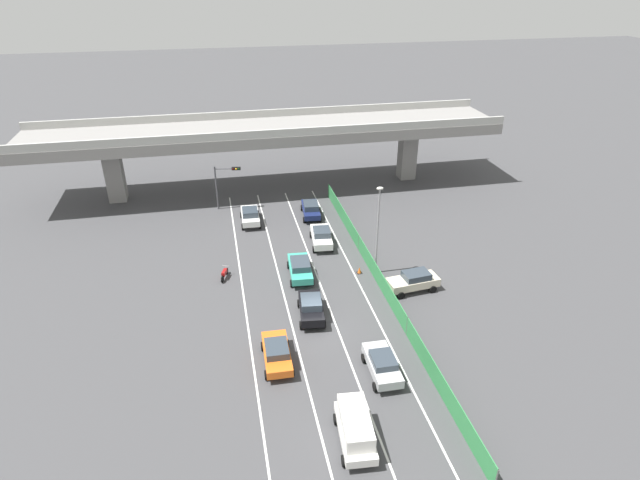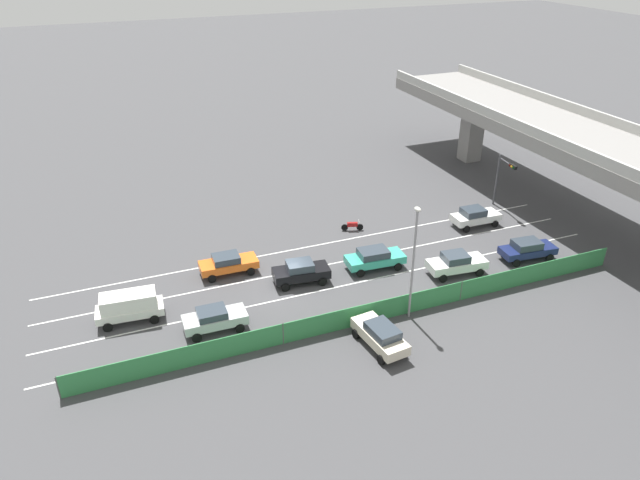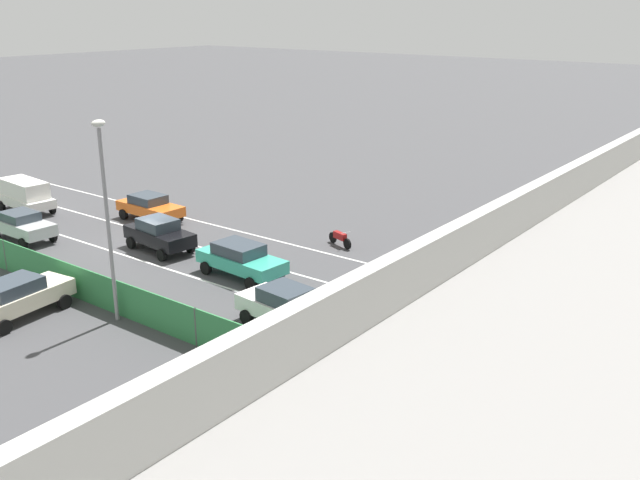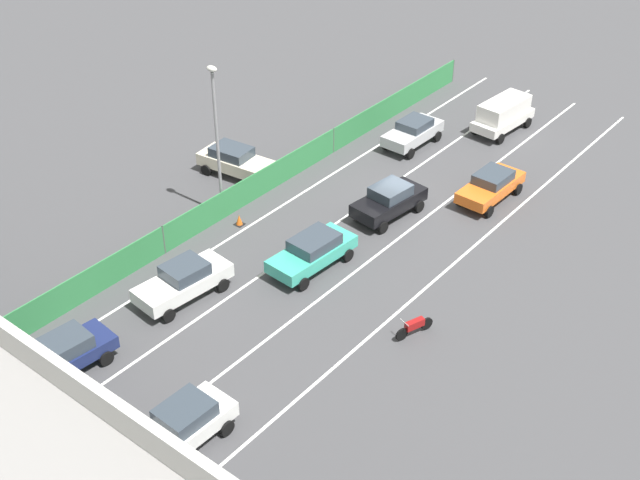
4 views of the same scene
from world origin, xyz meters
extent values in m
plane|color=#424244|center=(0.00, 0.00, 0.00)|extent=(300.00, 300.00, 0.00)
cube|color=silver|center=(-5.00, 4.16, 0.00)|extent=(0.14, 44.32, 0.01)
cube|color=silver|center=(-1.67, 4.16, 0.00)|extent=(0.14, 44.32, 0.01)
cube|color=silver|center=(1.67, 4.16, 0.00)|extent=(0.14, 44.32, 0.01)
cube|color=silver|center=(5.00, 4.16, 0.00)|extent=(0.14, 44.32, 0.01)
cube|color=gray|center=(0.00, 28.32, 7.08)|extent=(55.42, 9.13, 1.22)
cube|color=#B2B2AD|center=(0.00, 23.94, 8.15)|extent=(55.42, 0.30, 0.90)
cube|color=#B2B2AD|center=(0.00, 32.71, 8.15)|extent=(55.42, 0.30, 0.90)
cube|color=gray|center=(-17.73, 28.32, 3.24)|extent=(1.94, 1.94, 6.47)
cube|color=gray|center=(17.73, 28.32, 3.24)|extent=(1.94, 1.94, 6.47)
cube|color=#338447|center=(6.58, 4.16, 0.79)|extent=(0.06, 40.32, 1.57)
cylinder|color=#4C514C|center=(6.58, -16.00, 0.79)|extent=(0.10, 0.10, 1.57)
cylinder|color=#4C514C|center=(6.58, -2.56, 0.79)|extent=(0.10, 0.10, 1.57)
cylinder|color=#4C514C|center=(6.58, 10.88, 0.79)|extent=(0.10, 0.10, 1.57)
cylinder|color=#4C514C|center=(6.58, 24.32, 0.79)|extent=(0.10, 0.10, 1.57)
cube|color=silver|center=(3.27, 12.72, 0.81)|extent=(2.24, 4.72, 0.67)
cube|color=#333D47|center=(3.25, 12.55, 1.44)|extent=(1.76, 2.03, 0.58)
cylinder|color=black|center=(2.53, 14.35, 0.32)|extent=(0.28, 0.66, 0.64)
cylinder|color=black|center=(4.32, 14.17, 0.32)|extent=(0.28, 0.66, 0.64)
cylinder|color=black|center=(2.22, 11.26, 0.32)|extent=(0.28, 0.66, 0.64)
cylinder|color=black|center=(4.00, 11.08, 0.32)|extent=(0.28, 0.66, 0.64)
cube|color=white|center=(-3.16, 18.99, 0.80)|extent=(1.93, 4.41, 0.64)
cube|color=#333D47|center=(-3.17, 18.65, 1.42)|extent=(1.65, 2.00, 0.60)
cylinder|color=black|center=(-4.02, 20.50, 0.32)|extent=(0.24, 0.65, 0.64)
cylinder|color=black|center=(-2.22, 20.45, 0.32)|extent=(0.24, 0.65, 0.64)
cylinder|color=black|center=(-4.11, 17.54, 0.32)|extent=(0.24, 0.65, 0.64)
cylinder|color=black|center=(-2.30, 17.48, 0.32)|extent=(0.24, 0.65, 0.64)
cube|color=teal|center=(0.19, 7.23, 0.79)|extent=(2.12, 4.74, 0.62)
cube|color=#333D47|center=(0.18, 7.05, 1.38)|extent=(1.75, 2.39, 0.56)
cylinder|color=black|center=(-0.62, 8.86, 0.32)|extent=(0.26, 0.65, 0.64)
cylinder|color=black|center=(1.20, 8.74, 0.32)|extent=(0.26, 0.65, 0.64)
cylinder|color=black|center=(-0.83, 5.72, 0.32)|extent=(0.26, 0.65, 0.64)
cylinder|color=black|center=(0.99, 5.60, 0.32)|extent=(0.26, 0.65, 0.64)
cube|color=orange|center=(-3.34, -3.63, 0.78)|extent=(1.89, 4.49, 0.59)
cube|color=#333D47|center=(-3.34, -3.80, 1.33)|extent=(1.62, 2.06, 0.52)
cylinder|color=black|center=(-4.19, -2.10, 0.32)|extent=(0.24, 0.65, 0.64)
cylinder|color=black|center=(-2.41, -2.15, 0.32)|extent=(0.24, 0.65, 0.64)
cylinder|color=black|center=(-4.27, -5.12, 0.32)|extent=(0.24, 0.65, 0.64)
cylinder|color=black|center=(-2.49, -5.17, 0.32)|extent=(0.24, 0.65, 0.64)
cube|color=silver|center=(0.18, -11.38, 0.76)|extent=(2.18, 4.59, 0.56)
cube|color=silver|center=(0.18, -11.38, 1.55)|extent=(1.89, 3.78, 1.02)
cylinder|color=black|center=(-0.60, -9.80, 0.32)|extent=(0.27, 0.66, 0.64)
cylinder|color=black|center=(1.21, -9.95, 0.32)|extent=(0.27, 0.66, 0.64)
cylinder|color=black|center=(-0.85, -12.82, 0.32)|extent=(0.27, 0.66, 0.64)
cylinder|color=black|center=(0.96, -12.97, 0.32)|extent=(0.27, 0.66, 0.64)
cube|color=black|center=(0.00, 1.12, 0.82)|extent=(2.24, 4.40, 0.69)
cube|color=#333D47|center=(-0.01, 1.02, 1.46)|extent=(1.78, 2.11, 0.58)
cylinder|color=black|center=(-0.72, 2.65, 0.32)|extent=(0.29, 0.66, 0.64)
cylinder|color=black|center=(1.05, 2.45, 0.32)|extent=(0.29, 0.66, 0.64)
cylinder|color=black|center=(-1.04, -0.21, 0.32)|extent=(0.29, 0.66, 0.64)
cylinder|color=black|center=(0.73, -0.41, 0.32)|extent=(0.29, 0.66, 0.64)
cube|color=navy|center=(3.48, 19.33, 0.77)|extent=(2.16, 4.67, 0.58)
cube|color=#333D47|center=(3.46, 19.14, 1.35)|extent=(1.73, 2.30, 0.59)
cylinder|color=black|center=(2.76, 20.94, 0.32)|extent=(0.28, 0.66, 0.64)
cylinder|color=black|center=(4.49, 20.78, 0.32)|extent=(0.28, 0.66, 0.64)
cylinder|color=black|center=(2.47, 17.88, 0.32)|extent=(0.28, 0.66, 0.64)
cylinder|color=black|center=(4.20, 17.71, 0.32)|extent=(0.28, 0.66, 0.64)
cube|color=#B7BABC|center=(3.44, -6.26, 0.81)|extent=(1.82, 4.24, 0.65)
cube|color=#333D47|center=(3.44, -6.43, 1.37)|extent=(1.57, 1.93, 0.48)
cylinder|color=black|center=(2.59, -4.81, 0.32)|extent=(0.23, 0.64, 0.64)
cylinder|color=black|center=(4.34, -4.84, 0.32)|extent=(0.23, 0.64, 0.64)
cylinder|color=black|center=(2.55, -7.68, 0.32)|extent=(0.23, 0.64, 0.64)
cylinder|color=black|center=(4.29, -7.71, 0.32)|extent=(0.23, 0.64, 0.64)
cylinder|color=black|center=(-6.18, 8.94, 0.30)|extent=(0.29, 0.60, 0.60)
cylinder|color=black|center=(-6.62, 7.66, 0.30)|extent=(0.29, 0.60, 0.60)
cube|color=maroon|center=(-6.40, 8.30, 0.58)|extent=(0.56, 0.96, 0.36)
cylinder|color=#B2B2B2|center=(-6.22, 8.84, 0.92)|extent=(0.58, 0.22, 0.03)
cube|color=beige|center=(9.14, 3.06, 0.82)|extent=(4.54, 2.22, 0.69)
cube|color=#333D47|center=(9.42, 3.09, 1.44)|extent=(2.35, 1.77, 0.55)
cylinder|color=black|center=(7.77, 2.03, 0.32)|extent=(0.66, 0.29, 0.64)
cylinder|color=black|center=(7.57, 3.76, 0.32)|extent=(0.66, 0.29, 0.64)
cylinder|color=black|center=(10.72, 2.37, 0.32)|extent=(0.66, 0.29, 0.64)
cylinder|color=black|center=(10.52, 4.09, 0.32)|extent=(0.66, 0.29, 0.64)
cylinder|color=#47474C|center=(-6.40, 23.38, 2.53)|extent=(0.18, 0.18, 5.05)
cylinder|color=#47474C|center=(-5.12, 23.21, 4.75)|extent=(2.59, 0.46, 0.12)
cube|color=black|center=(-4.09, 23.07, 4.75)|extent=(0.99, 0.40, 0.32)
sphere|color=#390706|center=(-4.41, 22.95, 4.75)|extent=(0.20, 0.20, 0.20)
sphere|color=#EFA319|center=(-4.11, 22.91, 4.75)|extent=(0.20, 0.20, 0.20)
sphere|color=black|center=(-3.81, 22.87, 4.75)|extent=(0.20, 0.20, 0.20)
cylinder|color=gray|center=(6.92, 6.48, 3.99)|extent=(0.16, 0.16, 7.98)
ellipsoid|color=silver|center=(6.92, 6.48, 8.16)|extent=(0.60, 0.36, 0.28)
cone|color=orange|center=(5.50, 6.70, 0.29)|extent=(0.36, 0.36, 0.58)
cube|color=black|center=(5.50, 6.70, 0.01)|extent=(0.47, 0.47, 0.03)
camera|label=1|loc=(-6.22, -32.12, 24.81)|focal=29.53mm
camera|label=2|loc=(35.69, -11.72, 23.84)|focal=33.04mm
camera|label=3|loc=(23.13, 29.39, 12.36)|focal=39.58mm
camera|label=4|loc=(-20.85, 32.69, 24.00)|focal=47.53mm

